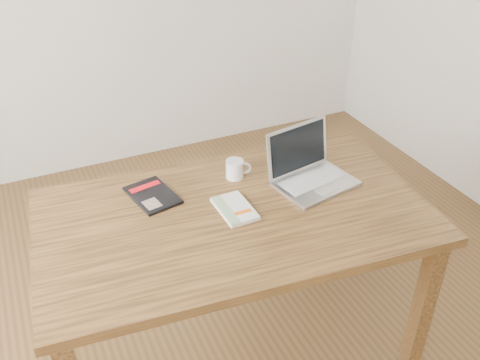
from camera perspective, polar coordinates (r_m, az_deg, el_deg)
name	(u,v)px	position (r m, az deg, el deg)	size (l,w,h in m)	color
room	(184,84)	(1.58, -5.95, 10.12)	(4.04, 4.04, 2.70)	#53381C
desk	(235,231)	(2.10, -0.56, -5.47)	(1.55, 0.98, 0.75)	#503418
white_guidebook	(235,209)	(2.05, -0.56, -3.09)	(0.13, 0.20, 0.02)	silver
black_guidebook	(152,195)	(2.16, -9.32, -1.60)	(0.20, 0.26, 0.01)	black
laptop	(309,171)	(2.23, 7.40, 1.00)	(0.36, 0.31, 0.22)	silver
coffee_mug	(235,169)	(2.23, -0.50, 1.21)	(0.11, 0.07, 0.08)	white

